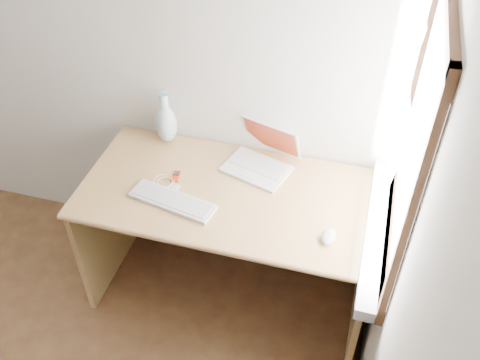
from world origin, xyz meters
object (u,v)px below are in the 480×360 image
(external_keyboard, at_px, (173,201))
(laptop, at_px, (258,157))
(desk, at_px, (235,211))
(vase, at_px, (166,122))

(external_keyboard, bearing_deg, laptop, 60.39)
(desk, distance_m, external_keyboard, 0.40)
(vase, bearing_deg, desk, -26.21)
(desk, height_order, vase, vase)
(desk, height_order, laptop, laptop)
(desk, relative_size, laptop, 3.95)
(laptop, height_order, external_keyboard, laptop)
(desk, bearing_deg, external_keyboard, -135.80)
(laptop, bearing_deg, external_keyboard, -114.03)
(laptop, distance_m, vase, 0.53)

